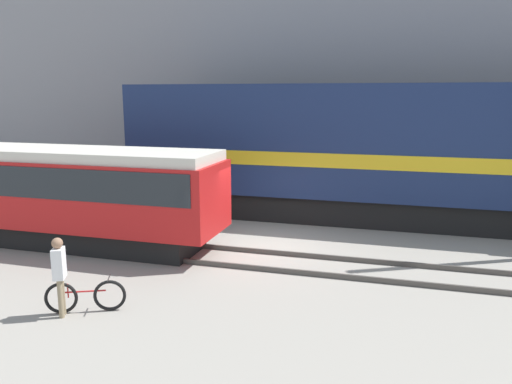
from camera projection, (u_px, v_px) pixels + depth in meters
ground_plane at (260, 246)px, 15.55m from camera, size 120.00×120.00×0.00m
track_near at (246, 258)px, 14.18m from camera, size 60.00×1.51×0.14m
track_far at (289, 214)px, 19.47m from camera, size 60.00×1.51×0.14m
building_backdrop at (321, 32)px, 24.71m from camera, size 37.42×6.00×15.34m
freight_locomotive at (388, 151)px, 17.98m from camera, size 19.33×3.04×5.61m
streetcar at (33, 188)px, 15.78m from camera, size 12.40×2.54×3.02m
bicycle at (86, 297)px, 10.77m from camera, size 1.59×0.80×0.76m
person at (59, 269)px, 10.44m from camera, size 0.35×0.42×1.73m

